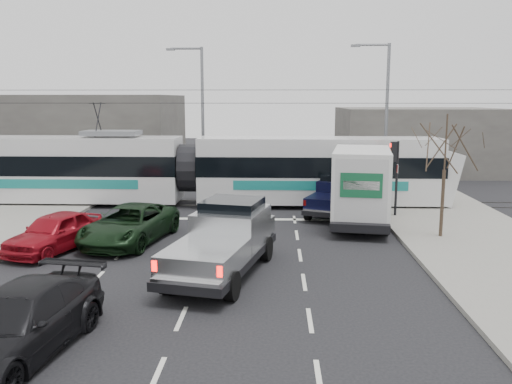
{
  "coord_description": "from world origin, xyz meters",
  "views": [
    {
      "loc": [
        0.77,
        -19.47,
        5.75
      ],
      "look_at": [
        -0.06,
        3.33,
        1.8
      ],
      "focal_mm": 38.0,
      "sensor_mm": 36.0,
      "label": 1
    }
  ],
  "objects_px": {
    "box_truck": "(361,187)",
    "navy_pickup": "(334,196)",
    "street_lamp_far": "(200,108)",
    "silver_pickup": "(225,238)",
    "green_car": "(130,224)",
    "dark_car": "(18,323)",
    "traffic_signal": "(395,162)",
    "bare_tree": "(446,148)",
    "tram": "(188,169)",
    "red_car": "(55,232)",
    "street_lamp_near": "(384,109)"
  },
  "relations": [
    {
      "from": "tram",
      "to": "red_car",
      "type": "xyz_separation_m",
      "value": [
        -3.65,
        -9.28,
        -1.21
      ]
    },
    {
      "from": "street_lamp_near",
      "to": "box_truck",
      "type": "height_order",
      "value": "street_lamp_near"
    },
    {
      "from": "traffic_signal",
      "to": "tram",
      "type": "xyz_separation_m",
      "value": [
        -10.43,
        3.03,
        -0.79
      ]
    },
    {
      "from": "red_car",
      "to": "tram",
      "type": "bearing_deg",
      "value": 86.25
    },
    {
      "from": "street_lamp_near",
      "to": "green_car",
      "type": "relative_size",
      "value": 1.67
    },
    {
      "from": "street_lamp_far",
      "to": "green_car",
      "type": "relative_size",
      "value": 1.67
    },
    {
      "from": "bare_tree",
      "to": "tram",
      "type": "height_order",
      "value": "tram"
    },
    {
      "from": "silver_pickup",
      "to": "box_truck",
      "type": "bearing_deg",
      "value": 65.62
    },
    {
      "from": "navy_pickup",
      "to": "dark_car",
      "type": "height_order",
      "value": "navy_pickup"
    },
    {
      "from": "traffic_signal",
      "to": "street_lamp_far",
      "type": "xyz_separation_m",
      "value": [
        -10.66,
        9.5,
        2.37
      ]
    },
    {
      "from": "green_car",
      "to": "dark_car",
      "type": "xyz_separation_m",
      "value": [
        0.09,
        -9.77,
        0.02
      ]
    },
    {
      "from": "red_car",
      "to": "traffic_signal",
      "type": "bearing_deg",
      "value": 41.64
    },
    {
      "from": "green_car",
      "to": "red_car",
      "type": "height_order",
      "value": "green_car"
    },
    {
      "from": "silver_pickup",
      "to": "dark_car",
      "type": "height_order",
      "value": "silver_pickup"
    },
    {
      "from": "traffic_signal",
      "to": "bare_tree",
      "type": "bearing_deg",
      "value": -74.24
    },
    {
      "from": "bare_tree",
      "to": "red_car",
      "type": "relative_size",
      "value": 1.14
    },
    {
      "from": "navy_pickup",
      "to": "green_car",
      "type": "relative_size",
      "value": 0.91
    },
    {
      "from": "traffic_signal",
      "to": "box_truck",
      "type": "relative_size",
      "value": 0.49
    },
    {
      "from": "traffic_signal",
      "to": "navy_pickup",
      "type": "xyz_separation_m",
      "value": [
        -2.76,
        0.78,
        -1.79
      ]
    },
    {
      "from": "traffic_signal",
      "to": "street_lamp_near",
      "type": "height_order",
      "value": "street_lamp_near"
    },
    {
      "from": "navy_pickup",
      "to": "green_car",
      "type": "xyz_separation_m",
      "value": [
        -8.8,
        -5.7,
        -0.21
      ]
    },
    {
      "from": "bare_tree",
      "to": "street_lamp_near",
      "type": "relative_size",
      "value": 0.56
    },
    {
      "from": "green_car",
      "to": "red_car",
      "type": "xyz_separation_m",
      "value": [
        -2.52,
        -1.33,
        -0.0
      ]
    },
    {
      "from": "silver_pickup",
      "to": "tram",
      "type": "bearing_deg",
      "value": 117.96
    },
    {
      "from": "street_lamp_near",
      "to": "tram",
      "type": "distance_m",
      "value": 12.53
    },
    {
      "from": "silver_pickup",
      "to": "box_truck",
      "type": "height_order",
      "value": "box_truck"
    },
    {
      "from": "street_lamp_near",
      "to": "navy_pickup",
      "type": "relative_size",
      "value": 1.84
    },
    {
      "from": "silver_pickup",
      "to": "dark_car",
      "type": "xyz_separation_m",
      "value": [
        -4.11,
        -6.15,
        -0.39
      ]
    },
    {
      "from": "tram",
      "to": "red_car",
      "type": "distance_m",
      "value": 10.04
    },
    {
      "from": "street_lamp_far",
      "to": "green_car",
      "type": "xyz_separation_m",
      "value": [
        -0.9,
        -14.42,
        -4.36
      ]
    },
    {
      "from": "street_lamp_near",
      "to": "dark_car",
      "type": "bearing_deg",
      "value": -119.03
    },
    {
      "from": "street_lamp_far",
      "to": "box_truck",
      "type": "relative_size",
      "value": 1.23
    },
    {
      "from": "silver_pickup",
      "to": "green_car",
      "type": "bearing_deg",
      "value": 152.31
    },
    {
      "from": "street_lamp_near",
      "to": "silver_pickup",
      "type": "distance_m",
      "value": 18.45
    },
    {
      "from": "box_truck",
      "to": "navy_pickup",
      "type": "bearing_deg",
      "value": 125.49
    },
    {
      "from": "green_car",
      "to": "bare_tree",
      "type": "bearing_deg",
      "value": 15.19
    },
    {
      "from": "green_car",
      "to": "red_car",
      "type": "bearing_deg",
      "value": -141.11
    },
    {
      "from": "traffic_signal",
      "to": "street_lamp_near",
      "type": "xyz_separation_m",
      "value": [
        0.84,
        7.5,
        2.37
      ]
    },
    {
      "from": "street_lamp_far",
      "to": "bare_tree",
      "type": "bearing_deg",
      "value": -48.88
    },
    {
      "from": "navy_pickup",
      "to": "bare_tree",
      "type": "bearing_deg",
      "value": -29.54
    },
    {
      "from": "dark_car",
      "to": "green_car",
      "type": "bearing_deg",
      "value": 99.3
    },
    {
      "from": "green_car",
      "to": "silver_pickup",
      "type": "bearing_deg",
      "value": -29.76
    },
    {
      "from": "street_lamp_near",
      "to": "navy_pickup",
      "type": "bearing_deg",
      "value": -118.21
    },
    {
      "from": "street_lamp_near",
      "to": "green_car",
      "type": "xyz_separation_m",
      "value": [
        -12.4,
        -12.42,
        -4.36
      ]
    },
    {
      "from": "street_lamp_far",
      "to": "silver_pickup",
      "type": "xyz_separation_m",
      "value": [
        3.3,
        -18.04,
        -3.96
      ]
    },
    {
      "from": "silver_pickup",
      "to": "red_car",
      "type": "xyz_separation_m",
      "value": [
        -6.71,
        2.29,
        -0.41
      ]
    },
    {
      "from": "navy_pickup",
      "to": "green_car",
      "type": "distance_m",
      "value": 10.48
    },
    {
      "from": "traffic_signal",
      "to": "green_car",
      "type": "height_order",
      "value": "traffic_signal"
    },
    {
      "from": "green_car",
      "to": "box_truck",
      "type": "bearing_deg",
      "value": 31.63
    },
    {
      "from": "traffic_signal",
      "to": "silver_pickup",
      "type": "bearing_deg",
      "value": -130.75
    }
  ]
}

